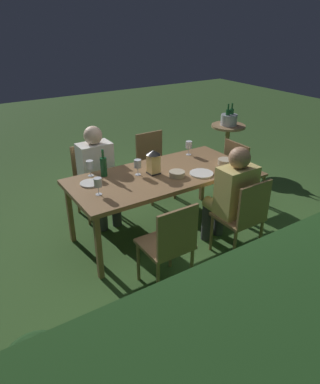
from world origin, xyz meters
The scene contains 22 objects.
ground_plane centered at (0.00, 0.00, 0.00)m, with size 16.00×16.00×0.00m, color #385B28.
dining_table centered at (0.00, 0.00, 0.68)m, with size 1.96×0.88×0.73m.
chair_side_right_b centered at (0.44, 0.83, 0.49)m, with size 0.42×0.40×0.87m.
chair_side_right_a centered at (-0.44, 0.83, 0.49)m, with size 0.42×0.40×0.87m.
person_in_mustard centered at (-0.44, 0.64, 0.64)m, with size 0.38×0.47×1.15m.
chair_side_left_a centered at (-0.44, -0.83, 0.49)m, with size 0.42×0.40×0.87m.
chair_head_near centered at (-1.23, 0.00, 0.49)m, with size 0.40×0.42×0.87m.
chair_side_left_b centered at (0.44, -0.83, 0.49)m, with size 0.42×0.40×0.87m.
person_in_cream centered at (0.44, -0.64, 0.64)m, with size 0.38×0.47×1.15m.
lantern_centerpiece centered at (0.05, -0.04, 0.88)m, with size 0.15×0.15×0.27m.
green_bottle_on_table centered at (0.52, -0.27, 0.84)m, with size 0.07×0.07×0.29m.
wine_glass_a centered at (0.64, -0.35, 0.85)m, with size 0.08×0.08×0.17m.
wine_glass_b centered at (0.21, -0.10, 0.85)m, with size 0.08×0.08×0.17m.
wine_glass_c centered at (0.75, 0.10, 0.85)m, with size 0.08×0.08×0.17m.
wine_glass_d centered at (-0.60, -0.30, 0.85)m, with size 0.08×0.08×0.17m.
plate_a centered at (-0.37, 0.25, 0.74)m, with size 0.25×0.25×0.01m, color silver.
plate_b centered at (0.73, -0.16, 0.74)m, with size 0.21×0.21×0.01m, color silver.
bowl_olives centered at (-0.11, 0.16, 0.76)m, with size 0.17×0.17×0.06m.
bowl_bread centered at (-0.77, 0.17, 0.76)m, with size 0.17×0.17×0.06m.
side_table centered at (-2.06, -1.16, 0.45)m, with size 0.54×0.54×0.67m.
ice_bucket centered at (-2.06, -1.16, 0.77)m, with size 0.26×0.26×0.34m.
potted_plant_by_hedge centered at (1.74, 1.47, 0.43)m, with size 0.46×0.46×0.71m.
Camera 1 is at (1.89, 2.92, 2.25)m, focal length 33.21 mm.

